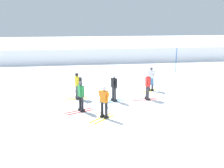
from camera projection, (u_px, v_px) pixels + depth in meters
ground_plane at (155, 114)px, 13.14m from camera, size 120.00×120.00×0.00m
far_snow_ridge at (110, 52)px, 31.20m from camera, size 80.00×7.08×1.71m
skier_green at (81, 96)px, 13.28m from camera, size 1.62×0.97×1.71m
skier_red at (148, 85)px, 15.24m from camera, size 1.61×1.00×1.71m
skier_orange at (104, 101)px, 12.36m from camera, size 1.43×1.36×1.71m
skier_black at (114, 87)px, 14.93m from camera, size 1.63×0.96×1.71m
skier_yellow at (77, 84)px, 15.37m from camera, size 1.63×1.00×1.71m
skier_white at (151, 78)px, 17.17m from camera, size 1.39×1.40×1.71m
trail_marker_pole at (176, 60)px, 22.71m from camera, size 0.06×0.06×2.41m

